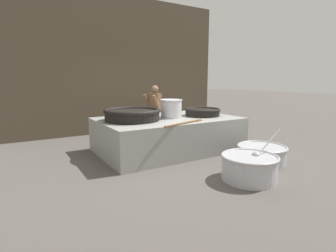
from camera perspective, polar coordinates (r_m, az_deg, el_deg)
The scene contains 10 objects.
ground_plane at distance 6.16m, azimuth 0.00°, elevation -5.24°, with size 60.00×60.00×0.00m, color #56514C.
back_wall at distance 8.49m, azimuth -10.20°, elevation 12.82°, with size 6.79×0.24×4.12m, color #4C4233.
hearth_platform at distance 6.07m, azimuth 0.00°, elevation -1.77°, with size 3.11×1.98×0.76m.
giant_wok_near at distance 5.65m, azimuth -7.78°, elevation 2.56°, with size 1.21×1.21×0.25m.
giant_wok_far at distance 6.40m, azimuth 7.51°, elevation 3.10°, with size 0.86×0.86×0.18m.
stock_pot at distance 6.01m, azimuth 0.70°, elevation 3.91°, with size 0.51×0.51×0.42m.
stirring_paddle at distance 5.22m, azimuth 3.91°, elevation 0.73°, with size 1.11×0.42×0.04m.
cook at distance 7.30m, azimuth -2.92°, elevation 3.52°, with size 0.37×0.57×1.47m.
prep_bowl_vegetables at distance 4.51m, azimuth 17.29°, elevation -8.37°, with size 1.19×0.92×0.79m.
prep_bowl_meat at distance 5.53m, azimuth 19.73°, elevation -5.60°, with size 0.96×0.96×0.34m.
Camera 1 is at (-3.09, -5.08, 1.62)m, focal length 28.00 mm.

